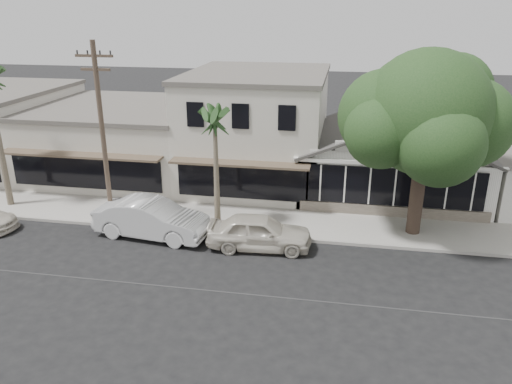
% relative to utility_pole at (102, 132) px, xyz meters
% --- Properties ---
extents(ground, '(140.00, 140.00, 0.00)m').
position_rel_utility_pole_xyz_m(ground, '(9.00, -5.20, -4.79)').
color(ground, black).
rests_on(ground, ground).
extents(sidewalk_north, '(90.00, 3.50, 0.15)m').
position_rel_utility_pole_xyz_m(sidewalk_north, '(1.00, 1.55, -4.71)').
color(sidewalk_north, '#9E9991').
rests_on(sidewalk_north, ground).
extents(corner_shop, '(10.40, 8.60, 5.10)m').
position_rel_utility_pole_xyz_m(corner_shop, '(14.00, 7.27, -2.17)').
color(corner_shop, white).
rests_on(corner_shop, ground).
extents(row_building_near, '(8.00, 10.00, 6.50)m').
position_rel_utility_pole_xyz_m(row_building_near, '(6.00, 8.30, -1.54)').
color(row_building_near, beige).
rests_on(row_building_near, ground).
extents(row_building_midnear, '(10.00, 10.00, 4.20)m').
position_rel_utility_pole_xyz_m(row_building_midnear, '(-3.00, 8.30, -2.69)').
color(row_building_midnear, beige).
rests_on(row_building_midnear, ground).
extents(utility_pole, '(1.80, 0.24, 9.00)m').
position_rel_utility_pole_xyz_m(utility_pole, '(0.00, 0.00, 0.00)').
color(utility_pole, brown).
rests_on(utility_pole, ground).
extents(car_0, '(4.85, 2.22, 1.61)m').
position_rel_utility_pole_xyz_m(car_0, '(7.77, -1.26, -3.98)').
color(car_0, beige).
rests_on(car_0, ground).
extents(car_1, '(5.71, 2.58, 1.82)m').
position_rel_utility_pole_xyz_m(car_1, '(2.51, -0.92, -3.88)').
color(car_1, silver).
rests_on(car_1, ground).
extents(shade_tree, '(7.93, 7.17, 8.80)m').
position_rel_utility_pole_xyz_m(shade_tree, '(14.76, 1.70, 1.00)').
color(shade_tree, '#45352A').
rests_on(shade_tree, ground).
extents(palm_east, '(2.60, 2.60, 6.45)m').
position_rel_utility_pole_xyz_m(palm_east, '(5.34, 0.64, 0.70)').
color(palm_east, '#726651').
rests_on(palm_east, ground).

